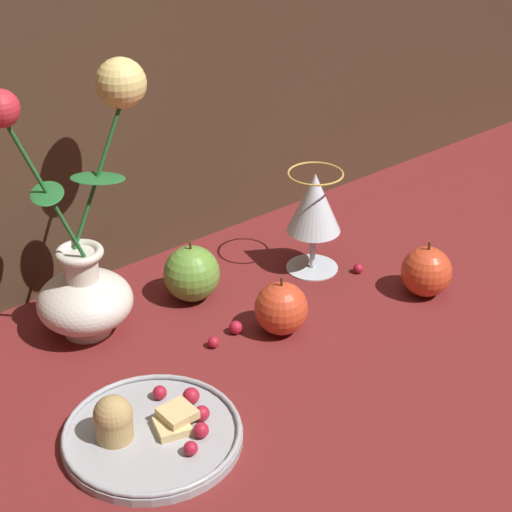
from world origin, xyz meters
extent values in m
plane|color=maroon|center=(0.00, 0.00, 0.00)|extent=(2.40, 2.40, 0.00)
cylinder|color=silver|center=(-0.17, 0.13, 0.01)|extent=(0.06, 0.06, 0.01)
ellipsoid|color=silver|center=(-0.17, 0.13, 0.05)|extent=(0.13, 0.13, 0.07)
cylinder|color=silver|center=(-0.17, 0.13, 0.10)|extent=(0.04, 0.04, 0.05)
torus|color=silver|center=(-0.17, 0.13, 0.12)|extent=(0.06, 0.06, 0.01)
cylinder|color=#23662D|center=(-0.20, 0.13, 0.23)|extent=(0.08, 0.02, 0.21)
ellipsoid|color=#23662D|center=(-0.20, 0.13, 0.22)|extent=(0.07, 0.08, 0.00)
sphere|color=red|center=(-0.24, 0.12, 0.33)|extent=(0.04, 0.04, 0.04)
cylinder|color=#23662D|center=(-0.12, 0.14, 0.22)|extent=(0.09, 0.02, 0.20)
ellipsoid|color=#23662D|center=(-0.13, 0.14, 0.21)|extent=(0.08, 0.08, 0.00)
sphere|color=#EFD67A|center=(-0.08, 0.15, 0.32)|extent=(0.06, 0.06, 0.06)
cylinder|color=#A3A3A8|center=(-0.22, -0.10, 0.01)|extent=(0.20, 0.20, 0.01)
torus|color=#A3A3A8|center=(-0.22, -0.10, 0.01)|extent=(0.20, 0.20, 0.01)
cylinder|color=tan|center=(-0.25, -0.08, 0.03)|extent=(0.04, 0.04, 0.03)
sphere|color=tan|center=(-0.25, -0.08, 0.04)|extent=(0.04, 0.04, 0.04)
cube|color=#DBBC7A|center=(-0.20, -0.11, 0.01)|extent=(0.05, 0.05, 0.01)
cube|color=#DBBC7A|center=(-0.18, -0.10, 0.03)|extent=(0.04, 0.04, 0.01)
sphere|color=#AD192D|center=(-0.20, -0.15, 0.02)|extent=(0.02, 0.02, 0.02)
sphere|color=#AD192D|center=(-0.18, -0.14, 0.02)|extent=(0.02, 0.02, 0.02)
sphere|color=#AD192D|center=(-0.16, -0.11, 0.02)|extent=(0.02, 0.02, 0.02)
sphere|color=#AD192D|center=(-0.15, -0.08, 0.02)|extent=(0.02, 0.02, 0.02)
sphere|color=#AD192D|center=(-0.18, -0.05, 0.02)|extent=(0.02, 0.02, 0.02)
cylinder|color=silver|center=(0.18, 0.07, 0.00)|extent=(0.08, 0.08, 0.00)
cylinder|color=silver|center=(0.18, 0.07, 0.03)|extent=(0.01, 0.01, 0.06)
cone|color=silver|center=(0.18, 0.07, 0.11)|extent=(0.08, 0.08, 0.09)
cone|color=#E5CC66|center=(0.18, 0.07, 0.10)|extent=(0.07, 0.07, 0.06)
torus|color=gold|center=(0.18, 0.07, 0.15)|extent=(0.08, 0.08, 0.00)
sphere|color=#669938|center=(-0.01, 0.11, 0.04)|extent=(0.08, 0.08, 0.08)
cylinder|color=#4C3319|center=(-0.01, 0.11, 0.09)|extent=(0.00, 0.00, 0.01)
sphere|color=#D14223|center=(0.03, -0.03, 0.04)|extent=(0.07, 0.07, 0.07)
cylinder|color=#4C3319|center=(0.03, -0.03, 0.08)|extent=(0.00, 0.00, 0.01)
sphere|color=#D14223|center=(0.25, -0.08, 0.04)|extent=(0.07, 0.07, 0.07)
cylinder|color=#4C3319|center=(0.25, -0.08, 0.08)|extent=(0.00, 0.00, 0.01)
sphere|color=#AD192D|center=(-0.06, 0.00, 0.01)|extent=(0.02, 0.02, 0.02)
sphere|color=#AD192D|center=(-0.02, 0.01, 0.01)|extent=(0.02, 0.02, 0.02)
sphere|color=#AD192D|center=(0.22, 0.01, 0.01)|extent=(0.01, 0.01, 0.01)
camera|label=1|loc=(-0.58, -0.73, 0.65)|focal=60.00mm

